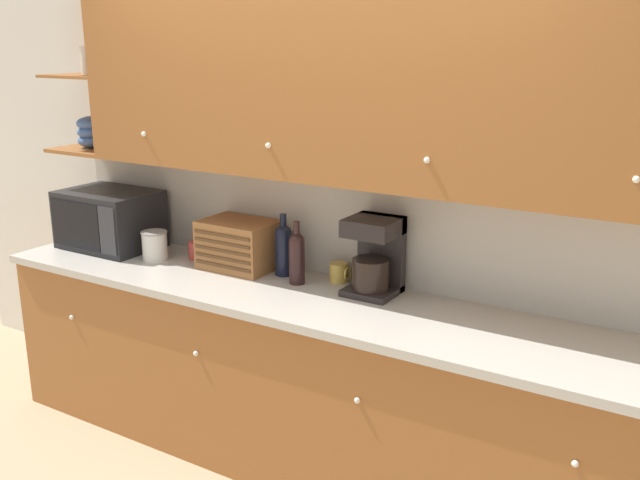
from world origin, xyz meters
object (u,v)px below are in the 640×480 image
(bread_box, at_px, (239,244))
(mug, at_px, (339,272))
(second_wine_bottle, at_px, (284,247))
(mug_blue_second, at_px, (198,250))
(microwave, at_px, (110,219))
(wine_bottle, at_px, (297,256))
(coffee_maker, at_px, (375,255))
(storage_canister, at_px, (155,246))

(bread_box, height_order, mug, bread_box)
(second_wine_bottle, bearing_deg, mug, 10.77)
(mug_blue_second, relative_size, mug, 1.05)
(mug_blue_second, height_order, bread_box, bread_box)
(microwave, height_order, mug_blue_second, microwave)
(bread_box, bearing_deg, wine_bottle, -7.66)
(mug_blue_second, bearing_deg, bread_box, -0.95)
(mug_blue_second, relative_size, second_wine_bottle, 0.33)
(second_wine_bottle, relative_size, coffee_maker, 0.87)
(mug_blue_second, distance_m, coffee_maker, 1.08)
(bread_box, distance_m, second_wine_bottle, 0.27)
(storage_canister, bearing_deg, bread_box, 15.92)
(second_wine_bottle, bearing_deg, microwave, -174.96)
(microwave, distance_m, second_wine_bottle, 1.15)
(mug_blue_second, distance_m, wine_bottle, 0.70)
(microwave, bearing_deg, bread_box, 5.10)
(storage_canister, distance_m, second_wine_bottle, 0.76)
(second_wine_bottle, height_order, coffee_maker, coffee_maker)
(microwave, relative_size, wine_bottle, 1.71)
(microwave, height_order, storage_canister, microwave)
(mug_blue_second, bearing_deg, wine_bottle, -4.82)
(wine_bottle, relative_size, mug, 3.09)
(microwave, distance_m, mug, 1.45)
(wine_bottle, height_order, coffee_maker, coffee_maker)
(storage_canister, relative_size, mug, 1.58)
(second_wine_bottle, bearing_deg, wine_bottle, -30.17)
(storage_canister, height_order, bread_box, bread_box)
(storage_canister, relative_size, bread_box, 0.42)
(microwave, bearing_deg, storage_canister, -8.13)
(storage_canister, xyz_separation_m, mug, (1.04, 0.21, -0.03))
(coffee_maker, bearing_deg, microwave, -176.30)
(mug, bearing_deg, storage_canister, -168.32)
(storage_canister, bearing_deg, microwave, 171.87)
(storage_canister, bearing_deg, second_wine_bottle, 12.03)
(microwave, height_order, mug, microwave)
(bread_box, distance_m, wine_bottle, 0.40)
(storage_canister, height_order, mug_blue_second, storage_canister)
(second_wine_bottle, bearing_deg, mug_blue_second, -178.19)
(storage_canister, relative_size, second_wine_bottle, 0.50)
(storage_canister, bearing_deg, mug, 11.68)
(microwave, relative_size, second_wine_bottle, 1.68)
(second_wine_bottle, distance_m, mug, 0.32)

